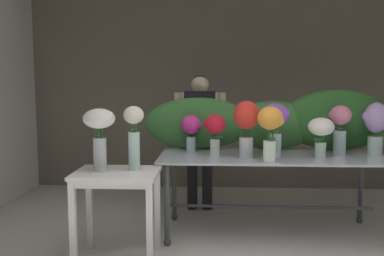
# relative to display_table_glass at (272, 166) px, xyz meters

# --- Properties ---
(ground_plane) EXTENTS (7.76, 7.76, 0.00)m
(ground_plane) POSITION_rel_display_table_glass_xyz_m (-0.34, 0.07, -0.67)
(ground_plane) COLOR beige
(wall_back) EXTENTS (5.66, 0.12, 2.92)m
(wall_back) POSITION_rel_display_table_glass_xyz_m (-0.34, 1.84, 0.79)
(wall_back) COLOR #706656
(wall_back) RESTS_ON ground
(display_table_glass) EXTENTS (2.18, 0.90, 0.79)m
(display_table_glass) POSITION_rel_display_table_glass_xyz_m (0.00, 0.00, 0.00)
(display_table_glass) COLOR silver
(display_table_glass) RESTS_ON ground
(side_table_white) EXTENTS (0.69, 0.52, 0.75)m
(side_table_white) POSITION_rel_display_table_glass_xyz_m (-1.37, -0.66, -0.04)
(side_table_white) COLOR white
(side_table_white) RESTS_ON ground
(florist) EXTENTS (0.59, 0.24, 1.57)m
(florist) POSITION_rel_display_table_glass_xyz_m (-0.72, 0.75, 0.29)
(florist) COLOR #232328
(florist) RESTS_ON ground
(foliage_backdrop) EXTENTS (2.56, 0.32, 0.63)m
(foliage_backdrop) POSITION_rel_display_table_glass_xyz_m (0.11, 0.33, 0.39)
(foliage_backdrop) COLOR #387033
(foliage_backdrop) RESTS_ON display_table_glass
(vase_magenta_carnations) EXTENTS (0.20, 0.20, 0.38)m
(vase_magenta_carnations) POSITION_rel_display_table_glass_xyz_m (-0.79, 0.14, 0.35)
(vase_magenta_carnations) COLOR silver
(vase_magenta_carnations) RESTS_ON display_table_glass
(vase_lilac_ranunculus) EXTENTS (0.28, 0.22, 0.51)m
(vase_lilac_ranunculus) POSITION_rel_display_table_glass_xyz_m (1.00, 0.07, 0.41)
(vase_lilac_ranunculus) COLOR silver
(vase_lilac_ranunculus) RESTS_ON display_table_glass
(vase_sunset_snapdragons) EXTENTS (0.23, 0.22, 0.49)m
(vase_sunset_snapdragons) POSITION_rel_display_table_glass_xyz_m (-0.08, -0.36, 0.43)
(vase_sunset_snapdragons) COLOR silver
(vase_sunset_snapdragons) RESTS_ON display_table_glass
(vase_ivory_lilies) EXTENTS (0.24, 0.24, 0.38)m
(vase_ivory_lilies) POSITION_rel_display_table_glass_xyz_m (0.42, -0.15, 0.36)
(vase_ivory_lilies) COLOR silver
(vase_ivory_lilies) RESTS_ON display_table_glass
(vase_violet_roses) EXTENTS (0.27, 0.26, 0.50)m
(vase_violet_roses) POSITION_rel_display_table_glass_xyz_m (0.00, -0.09, 0.43)
(vase_violet_roses) COLOR silver
(vase_violet_roses) RESTS_ON display_table_glass
(vase_crimson_dahlias) EXTENTS (0.22, 0.20, 0.40)m
(vase_crimson_dahlias) POSITION_rel_display_table_glass_xyz_m (-0.56, -0.09, 0.37)
(vase_crimson_dahlias) COLOR silver
(vase_crimson_dahlias) RESTS_ON display_table_glass
(vase_rosy_hydrangea) EXTENTS (0.21, 0.20, 0.48)m
(vase_rosy_hydrangea) POSITION_rel_display_table_glass_xyz_m (0.64, 0.04, 0.39)
(vase_rosy_hydrangea) COLOR silver
(vase_rosy_hydrangea) RESTS_ON display_table_glass
(vase_scarlet_freesia) EXTENTS (0.25, 0.24, 0.53)m
(vase_scarlet_freesia) POSITION_rel_display_table_glass_xyz_m (-0.26, -0.16, 0.44)
(vase_scarlet_freesia) COLOR silver
(vase_scarlet_freesia) RESTS_ON display_table_glass
(vase_white_roses_tall) EXTENTS (0.26, 0.26, 0.52)m
(vase_white_roses_tall) POSITION_rel_display_table_glass_xyz_m (-1.50, -0.66, 0.43)
(vase_white_roses_tall) COLOR silver
(vase_white_roses_tall) RESTS_ON side_table_white
(vase_cream_lisianthus_tall) EXTENTS (0.17, 0.17, 0.53)m
(vase_cream_lisianthus_tall) POSITION_rel_display_table_glass_xyz_m (-1.23, -0.61, 0.38)
(vase_cream_lisianthus_tall) COLOR silver
(vase_cream_lisianthus_tall) RESTS_ON side_table_white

